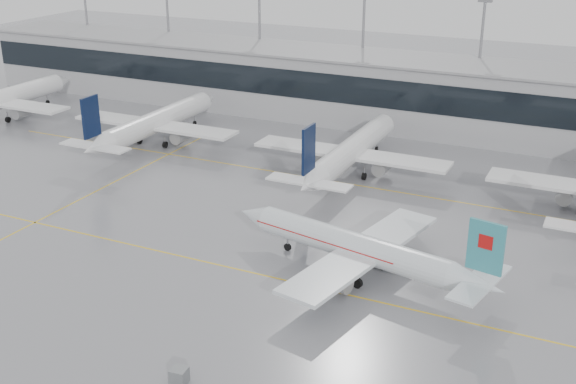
% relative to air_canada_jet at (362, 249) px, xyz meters
% --- Properties ---
extents(ground, '(320.00, 320.00, 0.00)m').
position_rel_air_canada_jet_xyz_m(ground, '(-12.32, -4.61, -3.12)').
color(ground, gray).
rests_on(ground, ground).
extents(taxi_line_main, '(120.00, 0.25, 0.01)m').
position_rel_air_canada_jet_xyz_m(taxi_line_main, '(-12.32, -4.61, -3.12)').
color(taxi_line_main, yellow).
rests_on(taxi_line_main, ground).
extents(taxi_line_north, '(120.00, 0.25, 0.01)m').
position_rel_air_canada_jet_xyz_m(taxi_line_north, '(-12.32, 25.39, -3.12)').
color(taxi_line_north, yellow).
rests_on(taxi_line_north, ground).
extents(taxi_line_cross, '(0.25, 60.00, 0.01)m').
position_rel_air_canada_jet_xyz_m(taxi_line_cross, '(-42.32, 10.39, -3.12)').
color(taxi_line_cross, yellow).
rests_on(taxi_line_cross, ground).
extents(terminal, '(180.00, 15.00, 12.00)m').
position_rel_air_canada_jet_xyz_m(terminal, '(-12.32, 57.39, 2.88)').
color(terminal, '#9B9B9F').
rests_on(terminal, ground).
extents(terminal_glass, '(180.00, 0.20, 5.00)m').
position_rel_air_canada_jet_xyz_m(terminal_glass, '(-12.32, 49.84, 4.38)').
color(terminal_glass, black).
rests_on(terminal_glass, ground).
extents(terminal_roof, '(182.00, 16.00, 0.40)m').
position_rel_air_canada_jet_xyz_m(terminal_roof, '(-12.32, 57.39, 9.08)').
color(terminal_roof, gray).
rests_on(terminal_roof, ground).
extents(light_masts, '(156.40, 1.00, 22.60)m').
position_rel_air_canada_jet_xyz_m(light_masts, '(-12.32, 63.39, 10.22)').
color(light_masts, gray).
rests_on(light_masts, ground).
extents(air_canada_jet, '(32.92, 25.81, 10.01)m').
position_rel_air_canada_jet_xyz_m(air_canada_jet, '(0.00, 0.00, 0.00)').
color(air_canada_jet, silver).
rests_on(air_canada_jet, ground).
extents(parked_jet_a, '(29.64, 36.96, 11.72)m').
position_rel_air_canada_jet_xyz_m(parked_jet_a, '(-82.32, 29.08, 0.59)').
color(parked_jet_a, white).
rests_on(parked_jet_a, ground).
extents(parked_jet_b, '(29.64, 36.96, 11.72)m').
position_rel_air_canada_jet_xyz_m(parked_jet_b, '(-47.32, 29.08, 0.59)').
color(parked_jet_b, white).
rests_on(parked_jet_b, ground).
extents(parked_jet_c, '(29.64, 36.96, 11.72)m').
position_rel_air_canada_jet_xyz_m(parked_jet_c, '(-12.32, 29.08, 0.59)').
color(parked_jet_c, white).
rests_on(parked_jet_c, ground).
extents(gse_unit, '(1.50, 1.41, 1.39)m').
position_rel_air_canada_jet_xyz_m(gse_unit, '(-7.25, -24.60, -2.43)').
color(gse_unit, slate).
rests_on(gse_unit, ground).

